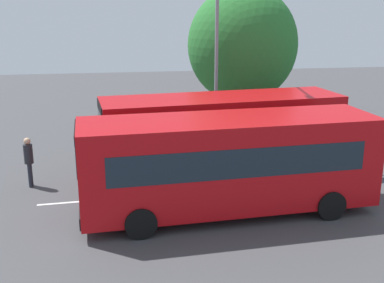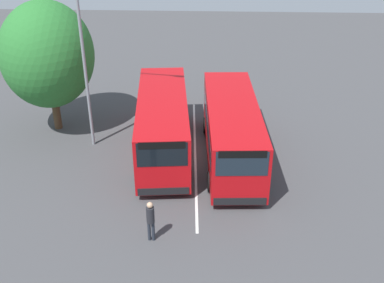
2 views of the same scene
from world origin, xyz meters
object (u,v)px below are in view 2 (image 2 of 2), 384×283
street_lamp (88,55)px  bus_center_left (232,130)px  bus_far_left (163,123)px  pedestrian (151,218)px  depot_tree (48,55)px

street_lamp → bus_center_left: bearing=-0.5°
bus_far_left → pedestrian: bearing=-3.9°
bus_center_left → bus_far_left: bearing=-102.5°
pedestrian → depot_tree: bearing=36.1°
bus_center_left → depot_tree: depot_tree is taller
bus_far_left → street_lamp: 5.05m
street_lamp → pedestrian: bearing=-54.5°
pedestrian → street_lamp: (-7.68, -3.89, 4.01)m
bus_far_left → depot_tree: bearing=-116.8°
bus_center_left → depot_tree: 10.82m
bus_far_left → street_lamp: street_lamp is taller
pedestrian → street_lamp: bearing=28.2°
bus_far_left → street_lamp: (-0.58, -3.67, 3.42)m
street_lamp → depot_tree: (-1.92, -2.77, -0.67)m
pedestrian → depot_tree: size_ratio=0.25×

